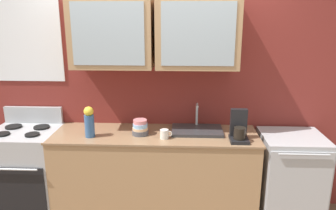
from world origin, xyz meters
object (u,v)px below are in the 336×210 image
bowl_stack (140,128)px  coffee_maker (239,129)px  stove_range (28,172)px  dishwasher (289,179)px  vase (89,122)px  cup_near_sink (164,134)px  sink_faucet (197,130)px

bowl_stack → coffee_maker: (0.94, -0.10, 0.04)m
stove_range → dishwasher: bearing=-0.1°
stove_range → vase: size_ratio=3.65×
bowl_stack → cup_near_sink: bearing=-21.7°
vase → stove_range: bearing=171.2°
cup_near_sink → stove_range: bearing=175.0°
stove_range → sink_faucet: sink_faucet is taller
bowl_stack → dishwasher: bearing=1.0°
vase → dishwasher: size_ratio=0.33×
bowl_stack → dishwasher: bowl_stack is taller
vase → dishwasher: 2.06m
stove_range → cup_near_sink: 1.52m
bowl_stack → stove_range: bearing=178.6°
stove_range → dishwasher: (2.68, -0.00, -0.01)m
stove_range → bowl_stack: bearing=-1.4°
vase → cup_near_sink: vase is taller
stove_range → bowl_stack: size_ratio=6.78×
stove_range → bowl_stack: 1.30m
bowl_stack → dishwasher: size_ratio=0.18×
vase → bowl_stack: bearing=9.8°
coffee_maker → vase: bearing=179.2°
cup_near_sink → sink_faucet: bearing=32.4°
sink_faucet → coffee_maker: coffee_maker is taller
coffee_maker → dishwasher: bearing=12.9°
cup_near_sink → vase: bearing=178.9°
sink_faucet → coffee_maker: 0.44m
sink_faucet → dishwasher: 1.05m
vase → dishwasher: (1.96, 0.11, -0.61)m
cup_near_sink → dishwasher: 1.35m
sink_faucet → cup_near_sink: sink_faucet is taller
bowl_stack → cup_near_sink: size_ratio=1.39×
stove_range → coffee_maker: (2.13, -0.13, 0.56)m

